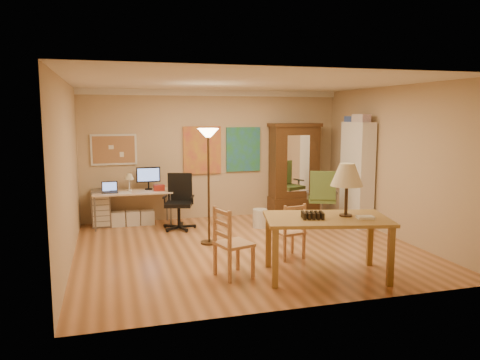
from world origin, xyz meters
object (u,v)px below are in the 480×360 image
object	(u,v)px
computer_desk	(134,205)
office_chair_black	(179,214)
dining_table	(334,205)
office_chair_green	(322,211)
bookshelf	(357,175)
armoire	(294,175)

from	to	relation	value
computer_desk	office_chair_black	bearing A→B (deg)	-33.42
dining_table	office_chair_green	bearing A→B (deg)	67.27
dining_table	bookshelf	size ratio (longest dim) A/B	0.89
office_chair_black	armoire	world-z (taller)	armoire
dining_table	office_chair_black	bearing A→B (deg)	117.02
office_chair_black	office_chair_green	xyz separation A→B (m)	(2.77, -0.49, 0.01)
office_chair_green	office_chair_black	bearing A→B (deg)	170.03
bookshelf	armoire	bearing A→B (deg)	122.18
office_chair_black	computer_desk	bearing A→B (deg)	146.58
computer_desk	bookshelf	size ratio (longest dim) A/B	0.74
computer_desk	bookshelf	xyz separation A→B (m)	(4.25, -1.20, 0.60)
bookshelf	office_chair_green	bearing A→B (deg)	165.59
computer_desk	bookshelf	distance (m)	4.46
dining_table	computer_desk	xyz separation A→B (m)	(-2.45, 3.74, -0.56)
dining_table	office_chair_green	distance (m)	3.02
computer_desk	office_chair_black	world-z (taller)	computer_desk
office_chair_black	office_chair_green	world-z (taller)	office_chair_green
office_chair_green	computer_desk	bearing A→B (deg)	164.04
dining_table	armoire	bearing A→B (deg)	75.43
dining_table	bookshelf	world-z (taller)	bookshelf
computer_desk	office_chair_green	size ratio (longest dim) A/B	1.36
armoire	dining_table	bearing A→B (deg)	-104.57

